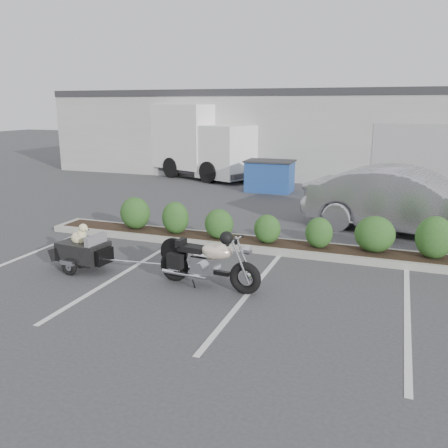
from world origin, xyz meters
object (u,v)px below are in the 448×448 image
(motorcycle, at_px, (208,263))
(dumpster, at_px, (270,176))
(sedan, at_px, (407,201))
(pet_trailer, at_px, (83,250))
(delivery_truck, at_px, (191,142))

(motorcycle, xyz_separation_m, dumpster, (-1.54, 10.24, 0.14))
(dumpster, bearing_deg, sedan, -45.28)
(pet_trailer, xyz_separation_m, dumpster, (1.24, 10.21, 0.20))
(delivery_truck, bearing_deg, dumpster, -11.03)
(motorcycle, bearing_deg, delivery_truck, 121.11)
(sedan, xyz_separation_m, dumpster, (-5.00, 4.88, -0.25))
(sedan, distance_m, delivery_truck, 12.48)
(motorcycle, distance_m, dumpster, 10.35)
(motorcycle, height_order, delivery_truck, delivery_truck)
(sedan, bearing_deg, pet_trailer, 144.64)
(motorcycle, bearing_deg, pet_trailer, -174.51)
(delivery_truck, bearing_deg, sedan, -17.59)
(motorcycle, relative_size, delivery_truck, 0.28)
(sedan, height_order, dumpster, sedan)
(pet_trailer, distance_m, dumpster, 10.29)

